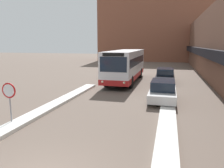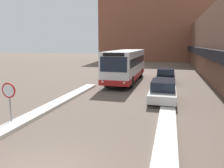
% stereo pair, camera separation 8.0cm
% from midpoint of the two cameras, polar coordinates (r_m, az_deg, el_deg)
% --- Properties ---
extents(building_backdrop_far, '(26.00, 8.00, 14.86)m').
position_cam_midpoint_polar(building_backdrop_far, '(53.77, 11.52, 13.93)').
color(building_backdrop_far, brown).
rests_on(building_backdrop_far, ground_plane).
extents(snow_bank_left, '(0.90, 12.90, 0.18)m').
position_cam_midpoint_polar(snow_bank_left, '(15.24, -13.78, -4.73)').
color(snow_bank_left, silver).
rests_on(snow_bank_left, ground_plane).
extents(snow_bank_right, '(0.90, 14.44, 0.18)m').
position_cam_midpoint_polar(snow_bank_right, '(13.52, 14.50, -6.73)').
color(snow_bank_right, silver).
rests_on(snow_bank_right, ground_plane).
extents(city_bus, '(2.66, 10.51, 3.31)m').
position_cam_midpoint_polar(city_bus, '(23.19, 3.73, 5.01)').
color(city_bus, silver).
rests_on(city_bus, ground_plane).
extents(parked_car_front, '(1.86, 4.26, 1.46)m').
position_cam_midpoint_polar(parked_car_front, '(15.86, 13.29, -1.75)').
color(parked_car_front, silver).
rests_on(parked_car_front, ground_plane).
extents(parked_car_back, '(1.91, 4.29, 1.49)m').
position_cam_midpoint_polar(parked_car_back, '(23.38, 13.93, 2.14)').
color(parked_car_back, black).
rests_on(parked_car_back, ground_plane).
extents(stop_sign, '(0.76, 0.08, 2.15)m').
position_cam_midpoint_polar(stop_sign, '(11.82, -25.12, -2.53)').
color(stop_sign, gray).
rests_on(stop_sign, ground_plane).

